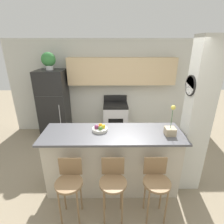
{
  "coord_description": "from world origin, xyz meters",
  "views": [
    {
      "loc": [
        -0.03,
        -2.52,
        2.42
      ],
      "look_at": [
        0.0,
        0.79,
        1.12
      ],
      "focal_mm": 28.0,
      "sensor_mm": 36.0,
      "label": 1
    }
  ],
  "objects_px": {
    "stove_range": "(115,119)",
    "bar_stool_right": "(156,181)",
    "fruit_bowl": "(100,129)",
    "bar_stool_mid": "(113,182)",
    "orchid_vase": "(170,129)",
    "refrigerator": "(54,105)",
    "bar_stool_left": "(70,182)",
    "potted_plant_on_fridge": "(48,60)"
  },
  "relations": [
    {
      "from": "refrigerator",
      "to": "bar_stool_left",
      "type": "relative_size",
      "value": 1.95
    },
    {
      "from": "stove_range",
      "to": "bar_stool_left",
      "type": "height_order",
      "value": "stove_range"
    },
    {
      "from": "potted_plant_on_fridge",
      "to": "fruit_bowl",
      "type": "distance_m",
      "value": 2.43
    },
    {
      "from": "bar_stool_right",
      "to": "bar_stool_mid",
      "type": "bearing_deg",
      "value": 180.0
    },
    {
      "from": "potted_plant_on_fridge",
      "to": "orchid_vase",
      "type": "xyz_separation_m",
      "value": [
        2.44,
        -1.96,
        -0.88
      ]
    },
    {
      "from": "stove_range",
      "to": "bar_stool_mid",
      "type": "relative_size",
      "value": 1.15
    },
    {
      "from": "potted_plant_on_fridge",
      "to": "fruit_bowl",
      "type": "bearing_deg",
      "value": -53.9
    },
    {
      "from": "refrigerator",
      "to": "bar_stool_mid",
      "type": "xyz_separation_m",
      "value": [
        1.53,
        -2.49,
        -0.29
      ]
    },
    {
      "from": "refrigerator",
      "to": "bar_stool_right",
      "type": "relative_size",
      "value": 1.95
    },
    {
      "from": "fruit_bowl",
      "to": "stove_range",
      "type": "bearing_deg",
      "value": 80.45
    },
    {
      "from": "bar_stool_left",
      "to": "fruit_bowl",
      "type": "distance_m",
      "value": 0.93
    },
    {
      "from": "bar_stool_left",
      "to": "fruit_bowl",
      "type": "xyz_separation_m",
      "value": [
        0.4,
        0.68,
        0.49
      ]
    },
    {
      "from": "stove_range",
      "to": "potted_plant_on_fridge",
      "type": "distance_m",
      "value": 2.28
    },
    {
      "from": "refrigerator",
      "to": "bar_stool_left",
      "type": "xyz_separation_m",
      "value": [
        0.92,
        -2.49,
        -0.29
      ]
    },
    {
      "from": "stove_range",
      "to": "bar_stool_right",
      "type": "height_order",
      "value": "stove_range"
    },
    {
      "from": "bar_stool_mid",
      "to": "orchid_vase",
      "type": "height_order",
      "value": "orchid_vase"
    },
    {
      "from": "bar_stool_mid",
      "to": "stove_range",
      "type": "bearing_deg",
      "value": 87.61
    },
    {
      "from": "stove_range",
      "to": "refrigerator",
      "type": "bearing_deg",
      "value": -178.26
    },
    {
      "from": "bar_stool_right",
      "to": "fruit_bowl",
      "type": "xyz_separation_m",
      "value": [
        -0.81,
        0.68,
        0.49
      ]
    },
    {
      "from": "stove_range",
      "to": "orchid_vase",
      "type": "bearing_deg",
      "value": -68.17
    },
    {
      "from": "stove_range",
      "to": "fruit_bowl",
      "type": "distance_m",
      "value": 2.0
    },
    {
      "from": "bar_stool_left",
      "to": "stove_range",
      "type": "bearing_deg",
      "value": 74.31
    },
    {
      "from": "bar_stool_right",
      "to": "orchid_vase",
      "type": "bearing_deg",
      "value": 60.19
    },
    {
      "from": "refrigerator",
      "to": "stove_range",
      "type": "distance_m",
      "value": 1.69
    },
    {
      "from": "bar_stool_right",
      "to": "orchid_vase",
      "type": "relative_size",
      "value": 1.88
    },
    {
      "from": "refrigerator",
      "to": "bar_stool_mid",
      "type": "bearing_deg",
      "value": -58.44
    },
    {
      "from": "stove_range",
      "to": "bar_stool_mid",
      "type": "bearing_deg",
      "value": -92.39
    },
    {
      "from": "bar_stool_mid",
      "to": "fruit_bowl",
      "type": "height_order",
      "value": "fruit_bowl"
    },
    {
      "from": "refrigerator",
      "to": "stove_range",
      "type": "xyz_separation_m",
      "value": [
        1.63,
        0.05,
        -0.45
      ]
    },
    {
      "from": "refrigerator",
      "to": "potted_plant_on_fridge",
      "type": "distance_m",
      "value": 1.14
    },
    {
      "from": "refrigerator",
      "to": "bar_stool_right",
      "type": "distance_m",
      "value": 3.29
    },
    {
      "from": "bar_stool_mid",
      "to": "fruit_bowl",
      "type": "bearing_deg",
      "value": 107.04
    },
    {
      "from": "refrigerator",
      "to": "bar_stool_mid",
      "type": "distance_m",
      "value": 2.93
    },
    {
      "from": "orchid_vase",
      "to": "potted_plant_on_fridge",
      "type": "bearing_deg",
      "value": 141.23
    },
    {
      "from": "potted_plant_on_fridge",
      "to": "orchid_vase",
      "type": "distance_m",
      "value": 3.25
    },
    {
      "from": "stove_range",
      "to": "potted_plant_on_fridge",
      "type": "bearing_deg",
      "value": -178.27
    },
    {
      "from": "bar_stool_mid",
      "to": "bar_stool_right",
      "type": "xyz_separation_m",
      "value": [
        0.61,
        0.0,
        0.0
      ]
    },
    {
      "from": "bar_stool_left",
      "to": "bar_stool_mid",
      "type": "relative_size",
      "value": 1.0
    },
    {
      "from": "stove_range",
      "to": "bar_stool_right",
      "type": "distance_m",
      "value": 2.59
    },
    {
      "from": "stove_range",
      "to": "orchid_vase",
      "type": "xyz_separation_m",
      "value": [
        0.8,
        -2.01,
        0.71
      ]
    },
    {
      "from": "refrigerator",
      "to": "potted_plant_on_fridge",
      "type": "xyz_separation_m",
      "value": [
        -0.0,
        0.0,
        1.14
      ]
    },
    {
      "from": "refrigerator",
      "to": "orchid_vase",
      "type": "distance_m",
      "value": 3.14
    }
  ]
}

